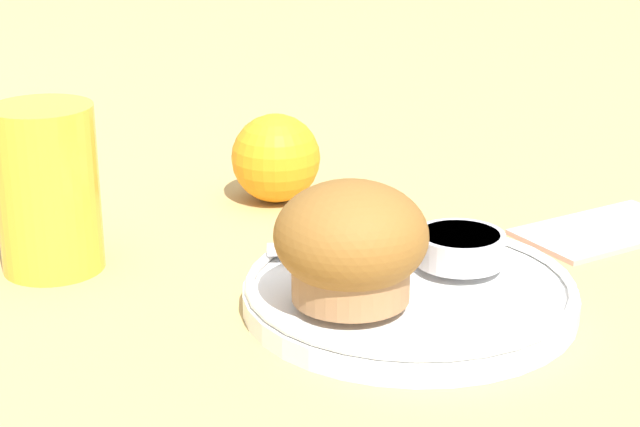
{
  "coord_description": "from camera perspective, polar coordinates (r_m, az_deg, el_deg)",
  "views": [
    {
      "loc": [
        -0.36,
        -0.49,
        0.28
      ],
      "look_at": [
        -0.04,
        0.05,
        0.06
      ],
      "focal_mm": 60.0,
      "sensor_mm": 36.0,
      "label": 1
    }
  ],
  "objects": [
    {
      "name": "ground_plane",
      "position": [
        0.67,
        5.08,
        -5.19
      ],
      "size": [
        3.0,
        3.0,
        0.0
      ],
      "primitive_type": "plane",
      "color": "tan"
    },
    {
      "name": "plate",
      "position": [
        0.67,
        4.66,
        -4.27
      ],
      "size": [
        0.21,
        0.21,
        0.02
      ],
      "color": "white",
      "rests_on": "ground_plane"
    },
    {
      "name": "muffin",
      "position": [
        0.63,
        1.61,
        -1.62
      ],
      "size": [
        0.09,
        0.09,
        0.07
      ],
      "color": "#9E7047",
      "rests_on": "plate"
    },
    {
      "name": "cream_ramekin",
      "position": [
        0.69,
        7.46,
        -1.74
      ],
      "size": [
        0.06,
        0.06,
        0.02
      ],
      "color": "silver",
      "rests_on": "plate"
    },
    {
      "name": "berry_pair",
      "position": [
        0.7,
        2.4,
        -1.63
      ],
      "size": [
        0.03,
        0.02,
        0.02
      ],
      "color": "#4C194C",
      "rests_on": "plate"
    },
    {
      "name": "butter_knife",
      "position": [
        0.71,
        3.51,
        -1.87
      ],
      "size": [
        0.14,
        0.09,
        0.0
      ],
      "rotation": [
        0.0,
        0.0,
        -0.51
      ],
      "color": "silver",
      "rests_on": "plate"
    },
    {
      "name": "orange_fruit",
      "position": [
        0.85,
        -2.37,
        2.97
      ],
      "size": [
        0.07,
        0.07,
        0.07
      ],
      "color": "orange",
      "rests_on": "ground_plane"
    },
    {
      "name": "juice_glass",
      "position": [
        0.74,
        -14.32,
        1.28
      ],
      "size": [
        0.07,
        0.07,
        0.11
      ],
      "color": "gold",
      "rests_on": "ground_plane"
    },
    {
      "name": "folded_napkin",
      "position": [
        0.82,
        14.96,
        -0.76
      ],
      "size": [
        0.13,
        0.07,
        0.01
      ],
      "color": "#D19E93",
      "rests_on": "ground_plane"
    }
  ]
}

